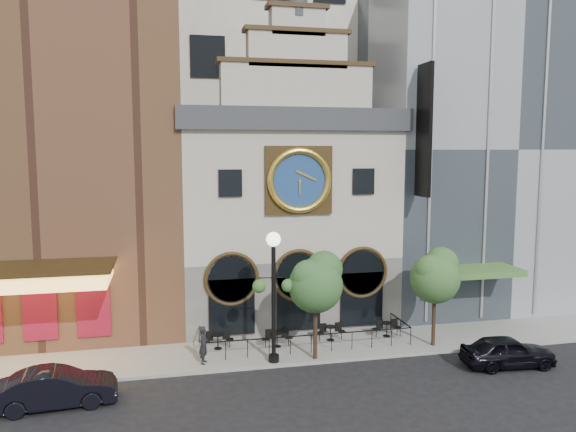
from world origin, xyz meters
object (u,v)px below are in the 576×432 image
(bistro_2, at_px, (331,332))
(pedestrian, at_px, (204,345))
(bistro_0, at_px, (218,340))
(bistro_1, at_px, (277,338))
(bistro_3, at_px, (387,328))
(car_left, at_px, (56,388))
(lamppost, at_px, (274,282))
(car_right, at_px, (508,351))
(tree_right, at_px, (436,274))
(tree_left, at_px, (316,281))

(bistro_2, height_order, pedestrian, pedestrian)
(pedestrian, bearing_deg, bistro_0, -10.47)
(bistro_0, xyz_separation_m, bistro_2, (5.93, -0.01, 0.00))
(bistro_0, bearing_deg, pedestrian, -114.67)
(bistro_1, distance_m, bistro_3, 6.10)
(car_left, height_order, lamppost, lamppost)
(car_left, xyz_separation_m, pedestrian, (6.01, 2.93, 0.28))
(bistro_3, distance_m, lamppost, 7.79)
(car_left, bearing_deg, bistro_2, -74.67)
(bistro_2, xyz_separation_m, car_right, (7.19, -4.92, 0.13))
(car_right, height_order, tree_right, tree_right)
(bistro_1, distance_m, lamppost, 3.94)
(bistro_0, height_order, lamppost, lamppost)
(bistro_1, relative_size, car_left, 0.34)
(bistro_3, distance_m, tree_right, 4.12)
(bistro_0, xyz_separation_m, bistro_3, (9.07, -0.06, 0.00))
(car_left, distance_m, pedestrian, 6.69)
(car_left, relative_size, tree_right, 0.92)
(tree_right, bearing_deg, bistro_1, 169.52)
(pedestrian, height_order, lamppost, lamppost)
(bistro_2, distance_m, tree_left, 4.30)
(car_left, distance_m, lamppost, 10.10)
(bistro_3, relative_size, tree_right, 0.31)
(car_right, bearing_deg, pedestrian, 81.85)
(lamppost, distance_m, tree_left, 2.07)
(car_left, xyz_separation_m, tree_right, (17.74, 2.89, 3.08))
(bistro_2, xyz_separation_m, bistro_3, (3.14, -0.05, 0.00))
(bistro_1, relative_size, bistro_2, 1.00)
(pedestrian, bearing_deg, tree_left, -81.42)
(bistro_0, height_order, pedestrian, pedestrian)
(car_right, bearing_deg, bistro_0, 73.94)
(pedestrian, bearing_deg, bistro_2, -61.01)
(bistro_0, xyz_separation_m, bistro_1, (2.97, -0.37, 0.00))
(tree_right, bearing_deg, bistro_2, 159.90)
(car_left, height_order, tree_left, tree_left)
(bistro_0, bearing_deg, car_left, -145.37)
(car_left, bearing_deg, bistro_3, -78.60)
(bistro_1, xyz_separation_m, bistro_3, (6.09, 0.30, 0.00))
(bistro_1, bearing_deg, tree_left, -52.11)
(bistro_0, height_order, car_left, car_left)
(bistro_2, xyz_separation_m, tree_left, (-1.44, -2.30, 3.34))
(bistro_3, bearing_deg, tree_right, -43.88)
(lamppost, xyz_separation_m, tree_left, (2.07, -0.00, -0.04))
(bistro_0, distance_m, bistro_2, 5.93)
(bistro_2, distance_m, bistro_3, 3.14)
(bistro_3, bearing_deg, lamppost, -161.28)
(bistro_1, relative_size, tree_left, 0.30)
(lamppost, bearing_deg, bistro_3, 24.44)
(bistro_2, distance_m, car_left, 13.60)
(bistro_0, distance_m, lamppost, 4.76)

